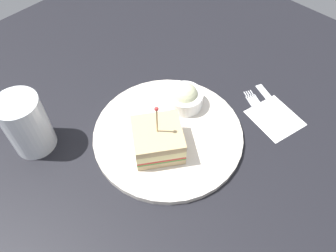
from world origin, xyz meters
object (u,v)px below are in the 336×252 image
(sandwich_half_center, at_px, (158,140))
(knife, at_px, (273,103))
(napkin, at_px, (275,118))
(plate, at_px, (168,134))
(coleslaw_bowl, at_px, (185,97))
(fork, at_px, (257,106))
(drink_glass, at_px, (27,126))

(sandwich_half_center, relative_size, knife, 0.95)
(napkin, distance_m, knife, 0.04)
(sandwich_half_center, bearing_deg, plate, 16.92)
(coleslaw_bowl, distance_m, knife, 0.19)
(fork, bearing_deg, sandwich_half_center, 162.28)
(drink_glass, bearing_deg, sandwich_half_center, -50.97)
(napkin, height_order, knife, knife)
(coleslaw_bowl, relative_size, knife, 0.58)
(napkin, height_order, fork, fork)
(coleslaw_bowl, xyz_separation_m, knife, (0.14, -0.12, -0.03))
(knife, bearing_deg, plate, 154.78)
(drink_glass, relative_size, fork, 1.03)
(plate, relative_size, sandwich_half_center, 2.40)
(sandwich_half_center, distance_m, coleslaw_bowl, 0.12)
(sandwich_half_center, distance_m, drink_glass, 0.23)
(plate, distance_m, napkin, 0.22)
(napkin, bearing_deg, coleslaw_bowl, 125.39)
(fork, bearing_deg, plate, 155.71)
(sandwich_half_center, height_order, knife, sandwich_half_center)
(sandwich_half_center, height_order, fork, sandwich_half_center)
(sandwich_half_center, relative_size, napkin, 1.26)
(sandwich_half_center, height_order, napkin, sandwich_half_center)
(plate, bearing_deg, sandwich_half_center, -163.08)
(coleslaw_bowl, bearing_deg, fork, -45.07)
(coleslaw_bowl, relative_size, drink_glass, 0.62)
(plate, distance_m, knife, 0.23)
(coleslaw_bowl, height_order, napkin, coleslaw_bowl)
(fork, bearing_deg, napkin, -90.80)
(coleslaw_bowl, relative_size, fork, 0.64)
(drink_glass, bearing_deg, napkin, -38.73)
(drink_glass, bearing_deg, plate, -42.43)
(drink_glass, height_order, napkin, drink_glass)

